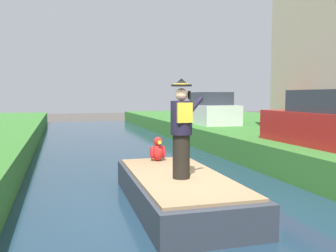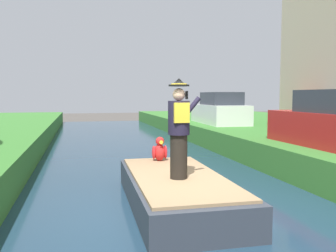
# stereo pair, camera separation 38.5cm
# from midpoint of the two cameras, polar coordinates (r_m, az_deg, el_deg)

# --- Properties ---
(ground_plane) EXTENTS (80.00, 80.00, 0.00)m
(ground_plane) POSITION_cam_midpoint_polar(r_m,az_deg,el_deg) (6.82, 4.06, -14.37)
(ground_plane) COLOR #4C4742
(canal_water) EXTENTS (6.23, 48.00, 0.10)m
(canal_water) POSITION_cam_midpoint_polar(r_m,az_deg,el_deg) (6.81, 4.06, -13.97)
(canal_water) COLOR #1E384C
(canal_water) RESTS_ON ground
(boat) EXTENTS (1.90, 4.24, 0.61)m
(boat) POSITION_cam_midpoint_polar(r_m,az_deg,el_deg) (7.11, 2.96, -10.18)
(boat) COLOR #333842
(boat) RESTS_ON canal_water
(person_pirate) EXTENTS (0.61, 0.42, 1.85)m
(person_pirate) POSITION_cam_midpoint_polar(r_m,az_deg,el_deg) (6.59, 3.46, -0.46)
(person_pirate) COLOR black
(person_pirate) RESTS_ON boat
(parrot_plush) EXTENTS (0.36, 0.34, 0.57)m
(parrot_plush) POSITION_cam_midpoint_polar(r_m,az_deg,el_deg) (8.46, -0.03, -3.91)
(parrot_plush) COLOR red
(parrot_plush) RESTS_ON boat
(parked_car_white) EXTENTS (1.86, 4.06, 1.50)m
(parked_car_white) POSITION_cam_midpoint_polar(r_m,az_deg,el_deg) (17.48, 8.86, 2.47)
(parked_car_white) COLOR white
(parked_car_white) RESTS_ON grass_bank_far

